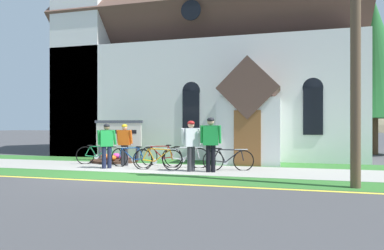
{
  "coord_description": "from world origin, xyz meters",
  "views": [
    {
      "loc": [
        4.99,
        -9.39,
        1.55
      ],
      "look_at": [
        1.67,
        3.24,
        1.54
      ],
      "focal_mm": 31.85,
      "sensor_mm": 36.0,
      "label": 1
    }
  ],
  "objects_px": {
    "bicycle_orange": "(161,156)",
    "cyclist_in_white_jersey": "(191,142)",
    "bicycle_black": "(131,157)",
    "bicycle_blue": "(99,155)",
    "bicycle_yellow": "(157,159)",
    "cyclist_in_orange_jersey": "(107,143)",
    "utility_pole": "(351,0)",
    "cyclist_in_green_jersey": "(125,142)",
    "roadside_conifer": "(374,59)",
    "bicycle_silver": "(185,157)",
    "church_sign": "(119,134)",
    "bicycle_white": "(228,160)",
    "cyclist_in_yellow_jersey": "(211,140)"
  },
  "relations": [
    {
      "from": "cyclist_in_yellow_jersey",
      "to": "roadside_conifer",
      "type": "relative_size",
      "value": 0.22
    },
    {
      "from": "bicycle_white",
      "to": "utility_pole",
      "type": "distance_m",
      "value": 5.93
    },
    {
      "from": "bicycle_yellow",
      "to": "cyclist_in_yellow_jersey",
      "type": "distance_m",
      "value": 2.03
    },
    {
      "from": "church_sign",
      "to": "cyclist_in_green_jersey",
      "type": "relative_size",
      "value": 1.36
    },
    {
      "from": "cyclist_in_white_jersey",
      "to": "cyclist_in_green_jersey",
      "type": "bearing_deg",
      "value": 161.52
    },
    {
      "from": "bicycle_white",
      "to": "bicycle_yellow",
      "type": "bearing_deg",
      "value": -170.05
    },
    {
      "from": "church_sign",
      "to": "bicycle_blue",
      "type": "distance_m",
      "value": 1.46
    },
    {
      "from": "bicycle_orange",
      "to": "cyclist_in_yellow_jersey",
      "type": "bearing_deg",
      "value": -29.69
    },
    {
      "from": "cyclist_in_white_jersey",
      "to": "bicycle_yellow",
      "type": "bearing_deg",
      "value": 172.94
    },
    {
      "from": "bicycle_silver",
      "to": "cyclist_in_green_jersey",
      "type": "relative_size",
      "value": 1.09
    },
    {
      "from": "cyclist_in_green_jersey",
      "to": "cyclist_in_yellow_jersey",
      "type": "bearing_deg",
      "value": -15.01
    },
    {
      "from": "bicycle_blue",
      "to": "bicycle_yellow",
      "type": "relative_size",
      "value": 0.95
    },
    {
      "from": "bicycle_orange",
      "to": "bicycle_yellow",
      "type": "xyz_separation_m",
      "value": [
        0.27,
        -1.09,
        -0.01
      ]
    },
    {
      "from": "cyclist_in_orange_jersey",
      "to": "cyclist_in_green_jersey",
      "type": "xyz_separation_m",
      "value": [
        0.24,
        0.93,
        -0.01
      ]
    },
    {
      "from": "bicycle_white",
      "to": "utility_pole",
      "type": "bearing_deg",
      "value": -34.35
    },
    {
      "from": "bicycle_orange",
      "to": "cyclist_in_green_jersey",
      "type": "relative_size",
      "value": 1.11
    },
    {
      "from": "bicycle_black",
      "to": "bicycle_blue",
      "type": "relative_size",
      "value": 1.03
    },
    {
      "from": "cyclist_in_orange_jersey",
      "to": "utility_pole",
      "type": "distance_m",
      "value": 8.68
    },
    {
      "from": "church_sign",
      "to": "cyclist_in_orange_jersey",
      "type": "height_order",
      "value": "church_sign"
    },
    {
      "from": "church_sign",
      "to": "bicycle_orange",
      "type": "xyz_separation_m",
      "value": [
        2.35,
        -1.2,
        -0.77
      ]
    },
    {
      "from": "bicycle_yellow",
      "to": "roadside_conifer",
      "type": "bearing_deg",
      "value": 44.45
    },
    {
      "from": "bicycle_blue",
      "to": "roadside_conifer",
      "type": "height_order",
      "value": "roadside_conifer"
    },
    {
      "from": "bicycle_orange",
      "to": "cyclist_in_green_jersey",
      "type": "bearing_deg",
      "value": -167.92
    },
    {
      "from": "bicycle_orange",
      "to": "cyclist_in_white_jersey",
      "type": "relative_size",
      "value": 1.04
    },
    {
      "from": "bicycle_blue",
      "to": "cyclist_in_white_jersey",
      "type": "relative_size",
      "value": 0.99
    },
    {
      "from": "bicycle_yellow",
      "to": "cyclist_in_white_jersey",
      "type": "xyz_separation_m",
      "value": [
        1.24,
        -0.15,
        0.62
      ]
    },
    {
      "from": "bicycle_silver",
      "to": "cyclist_in_white_jersey",
      "type": "distance_m",
      "value": 1.16
    },
    {
      "from": "bicycle_white",
      "to": "cyclist_in_green_jersey",
      "type": "distance_m",
      "value": 4.06
    },
    {
      "from": "bicycle_silver",
      "to": "cyclist_in_white_jersey",
      "type": "height_order",
      "value": "cyclist_in_white_jersey"
    },
    {
      "from": "bicycle_black",
      "to": "bicycle_orange",
      "type": "relative_size",
      "value": 0.98
    },
    {
      "from": "bicycle_black",
      "to": "cyclist_in_white_jersey",
      "type": "xyz_separation_m",
      "value": [
        2.4,
        -0.56,
        0.62
      ]
    },
    {
      "from": "cyclist_in_green_jersey",
      "to": "bicycle_black",
      "type": "bearing_deg",
      "value": -40.08
    },
    {
      "from": "bicycle_blue",
      "to": "roadside_conifer",
      "type": "bearing_deg",
      "value": 32.95
    },
    {
      "from": "cyclist_in_green_jersey",
      "to": "utility_pole",
      "type": "distance_m",
      "value": 8.72
    },
    {
      "from": "bicycle_white",
      "to": "bicycle_blue",
      "type": "height_order",
      "value": "bicycle_white"
    },
    {
      "from": "cyclist_in_green_jersey",
      "to": "bicycle_blue",
      "type": "bearing_deg",
      "value": 167.18
    },
    {
      "from": "bicycle_blue",
      "to": "utility_pole",
      "type": "relative_size",
      "value": 0.2
    },
    {
      "from": "bicycle_blue",
      "to": "utility_pole",
      "type": "height_order",
      "value": "utility_pole"
    },
    {
      "from": "church_sign",
      "to": "utility_pole",
      "type": "xyz_separation_m",
      "value": [
        8.4,
        -4.2,
        3.49
      ]
    },
    {
      "from": "roadside_conifer",
      "to": "bicycle_silver",
      "type": "bearing_deg",
      "value": -135.4
    },
    {
      "from": "bicycle_orange",
      "to": "church_sign",
      "type": "bearing_deg",
      "value": 153.0
    },
    {
      "from": "bicycle_orange",
      "to": "bicycle_yellow",
      "type": "height_order",
      "value": "bicycle_orange"
    },
    {
      "from": "cyclist_in_orange_jersey",
      "to": "cyclist_in_green_jersey",
      "type": "relative_size",
      "value": 1.01
    },
    {
      "from": "bicycle_yellow",
      "to": "utility_pole",
      "type": "relative_size",
      "value": 0.21
    },
    {
      "from": "bicycle_white",
      "to": "bicycle_blue",
      "type": "distance_m",
      "value": 5.29
    },
    {
      "from": "bicycle_orange",
      "to": "cyclist_in_white_jersey",
      "type": "xyz_separation_m",
      "value": [
        1.51,
        -1.25,
        0.61
      ]
    },
    {
      "from": "cyclist_in_white_jersey",
      "to": "bicycle_blue",
      "type": "bearing_deg",
      "value": 163.2
    },
    {
      "from": "bicycle_silver",
      "to": "bicycle_yellow",
      "type": "xyz_separation_m",
      "value": [
        -0.79,
        -0.73,
        -0.01
      ]
    },
    {
      "from": "cyclist_in_green_jersey",
      "to": "cyclist_in_orange_jersey",
      "type": "bearing_deg",
      "value": -104.23
    },
    {
      "from": "bicycle_black",
      "to": "cyclist_in_yellow_jersey",
      "type": "xyz_separation_m",
      "value": [
        3.05,
        -0.55,
        0.7
      ]
    }
  ]
}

